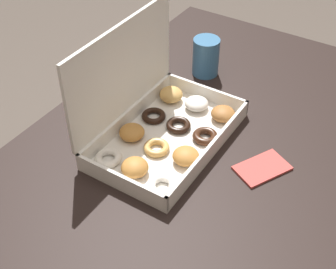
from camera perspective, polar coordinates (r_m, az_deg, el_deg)
dining_table at (r=1.20m, az=4.12°, el=-4.43°), size 1.24×0.80×0.72m
donut_box at (r=1.11m, az=-1.27°, el=2.00°), size 0.39×0.25×0.28m
coffee_mug at (r=1.34m, az=4.64°, el=9.51°), size 0.08×0.08×0.11m
paper_napkin at (r=1.08m, az=11.41°, el=-4.03°), size 0.14×0.12×0.01m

